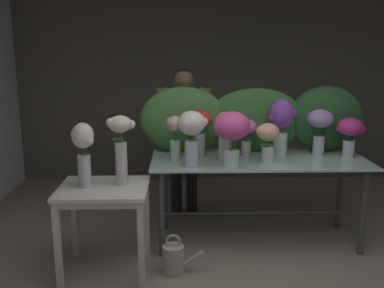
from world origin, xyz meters
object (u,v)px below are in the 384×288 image
(vase_scarlet_peonies, at_px, (198,128))
(vase_peach_stock, at_px, (268,138))
(side_table_white, at_px, (104,198))
(vase_fuchsia_anemones, at_px, (232,131))
(vase_magenta_freesia, at_px, (350,132))
(vase_blush_carnations, at_px, (175,134))
(display_table_glass, at_px, (258,172))
(vase_cream_lisianthus_tall, at_px, (121,143))
(vase_lilac_tulips, at_px, (320,125))
(vase_sunset_snapdragons, at_px, (224,133))
(vase_ivory_ranunculus, at_px, (192,132))
(vase_rosy_lilies, at_px, (246,132))
(vase_violet_roses, at_px, (281,122))
(vase_white_roses_tall, at_px, (83,149))
(watering_can, at_px, (174,259))
(florist, at_px, (184,127))

(vase_scarlet_peonies, relative_size, vase_peach_stock, 1.23)
(side_table_white, relative_size, vase_fuchsia_anemones, 1.51)
(vase_magenta_freesia, bearing_deg, vase_blush_carnations, -177.71)
(display_table_glass, height_order, vase_cream_lisianthus_tall, vase_cream_lisianthus_tall)
(vase_lilac_tulips, xyz_separation_m, vase_fuchsia_anemones, (-0.88, -0.43, 0.03))
(vase_scarlet_peonies, bearing_deg, display_table_glass, -11.54)
(vase_scarlet_peonies, height_order, vase_sunset_snapdragons, vase_sunset_snapdragons)
(display_table_glass, xyz_separation_m, vase_peach_stock, (0.05, -0.14, 0.35))
(vase_ivory_ranunculus, xyz_separation_m, vase_scarlet_peonies, (0.07, 0.37, -0.03))
(vase_rosy_lilies, xyz_separation_m, vase_violet_roses, (0.32, -0.02, 0.10))
(vase_white_roses_tall, relative_size, watering_can, 1.48)
(display_table_glass, relative_size, vase_fuchsia_anemones, 4.08)
(florist, height_order, vase_fuchsia_anemones, florist)
(vase_lilac_tulips, bearing_deg, florist, 155.34)
(side_table_white, bearing_deg, watering_can, -6.30)
(florist, xyz_separation_m, vase_magenta_freesia, (1.54, -0.67, 0.07))
(side_table_white, xyz_separation_m, vase_violet_roses, (1.56, 0.64, 0.51))
(florist, distance_m, vase_lilac_tulips, 1.42)
(vase_scarlet_peonies, distance_m, vase_blush_carnations, 0.27)
(vase_lilac_tulips, xyz_separation_m, vase_violet_roses, (-0.38, -0.02, 0.03))
(vase_magenta_freesia, xyz_separation_m, vase_cream_lisianthus_tall, (-2.06, -0.52, 0.02))
(vase_peach_stock, relative_size, vase_cream_lisianthus_tall, 0.63)
(vase_violet_roses, height_order, vase_blush_carnations, vase_violet_roses)
(vase_lilac_tulips, height_order, vase_blush_carnations, vase_lilac_tulips)
(vase_rosy_lilies, height_order, vase_ivory_ranunculus, vase_ivory_ranunculus)
(display_table_glass, relative_size, vase_lilac_tulips, 4.52)
(vase_fuchsia_anemones, bearing_deg, florist, 111.56)
(vase_rosy_lilies, relative_size, vase_white_roses_tall, 0.68)
(vase_ivory_ranunculus, height_order, vase_white_roses_tall, vase_ivory_ranunculus)
(vase_violet_roses, bearing_deg, side_table_white, -157.79)
(vase_cream_lisianthus_tall, bearing_deg, vase_lilac_tulips, 18.42)
(display_table_glass, distance_m, side_table_white, 1.46)
(florist, xyz_separation_m, vase_fuchsia_anemones, (0.40, -1.02, 0.15))
(side_table_white, relative_size, vase_magenta_freesia, 1.98)
(vase_sunset_snapdragons, bearing_deg, vase_scarlet_peonies, 144.39)
(vase_ivory_ranunculus, relative_size, vase_scarlet_peonies, 1.10)
(vase_white_roses_tall, bearing_deg, vase_lilac_tulips, 17.59)
(display_table_glass, bearing_deg, vase_sunset_snapdragons, -171.37)
(vase_white_roses_tall, bearing_deg, vase_scarlet_peonies, 35.37)
(florist, distance_m, vase_violet_roses, 1.10)
(vase_magenta_freesia, bearing_deg, watering_can, -158.63)
(display_table_glass, distance_m, vase_fuchsia_anemones, 0.62)
(florist, bearing_deg, vase_sunset_snapdragons, -64.16)
(vase_fuchsia_anemones, bearing_deg, vase_rosy_lilies, 66.68)
(vase_scarlet_peonies, bearing_deg, vase_magenta_freesia, -3.43)
(vase_ivory_ranunculus, height_order, vase_cream_lisianthus_tall, same)
(display_table_glass, height_order, vase_rosy_lilies, vase_rosy_lilies)
(display_table_glass, xyz_separation_m, vase_scarlet_peonies, (-0.56, 0.11, 0.40))
(vase_lilac_tulips, relative_size, vase_violet_roses, 0.81)
(vase_lilac_tulips, relative_size, vase_white_roses_tall, 0.85)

